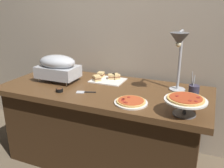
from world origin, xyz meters
TOP-DOWN VIEW (x-y plane):
  - ground_plane at (0.00, 0.00)m, footprint 8.00×8.00m
  - back_wall at (0.00, 0.50)m, footprint 4.40×0.04m
  - buffet_table at (0.00, 0.00)m, footprint 1.90×0.84m
  - chafing_dish at (-0.50, 0.01)m, footprint 0.40×0.26m
  - heat_lamp at (0.63, 0.08)m, footprint 0.15×0.31m
  - pizza_plate_front at (0.34, -0.24)m, footprint 0.26×0.26m
  - pizza_plate_center at (0.75, -0.28)m, footprint 0.29×0.29m
  - sandwich_platter at (-0.07, 0.22)m, footprint 0.32×0.25m
  - sauce_cup_near at (-0.31, -0.24)m, footprint 0.06×0.06m
  - utensil_holder at (0.78, 0.06)m, footprint 0.08×0.08m
  - serving_spatula at (-0.10, -0.17)m, footprint 0.17×0.09m

SIDE VIEW (x-z plane):
  - ground_plane at x=0.00m, z-range 0.00..0.00m
  - buffet_table at x=0.00m, z-range 0.01..0.77m
  - serving_spatula at x=-0.10m, z-range 0.76..0.77m
  - pizza_plate_front at x=0.34m, z-range 0.76..0.79m
  - sauce_cup_near at x=-0.31m, z-range 0.76..0.79m
  - sandwich_platter at x=-0.07m, z-range 0.75..0.81m
  - utensil_holder at x=0.78m, z-range 0.71..0.93m
  - pizza_plate_center at x=0.75m, z-range 0.80..0.93m
  - chafing_dish at x=-0.50m, z-range 0.78..1.04m
  - heat_lamp at x=0.63m, z-range 0.91..1.44m
  - back_wall at x=0.00m, z-range 0.00..2.40m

